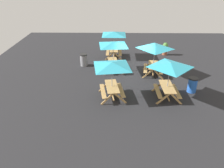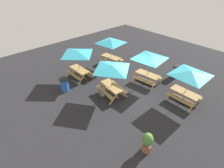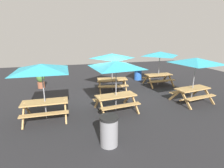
% 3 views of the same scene
% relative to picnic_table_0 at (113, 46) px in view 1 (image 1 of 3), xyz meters
% --- Properties ---
extents(ground_plane, '(24.00, 24.00, 0.00)m').
position_rel_picnic_table_0_xyz_m(ground_plane, '(-0.35, -1.52, -1.99)').
color(ground_plane, '#232326').
rests_on(ground_plane, ground).
extents(picnic_table_0, '(2.81, 2.81, 2.34)m').
position_rel_picnic_table_0_xyz_m(picnic_table_0, '(0.00, 0.00, 0.00)').
color(picnic_table_0, tan).
rests_on(picnic_table_0, ground).
extents(picnic_table_1, '(2.80, 2.80, 2.34)m').
position_rel_picnic_table_0_xyz_m(picnic_table_1, '(-4.05, 0.02, 0.00)').
color(picnic_table_1, tan).
rests_on(picnic_table_1, ground).
extents(picnic_table_2, '(2.26, 2.26, 2.34)m').
position_rel_picnic_table_0_xyz_m(picnic_table_2, '(-0.65, -2.98, 0.00)').
color(picnic_table_2, tan).
rests_on(picnic_table_2, ground).
extents(picnic_table_3, '(2.83, 2.83, 2.34)m').
position_rel_picnic_table_0_xyz_m(picnic_table_3, '(3.00, -0.03, 0.00)').
color(picnic_table_3, tan).
rests_on(picnic_table_3, ground).
extents(picnic_table_4, '(2.03, 2.03, 2.34)m').
position_rel_picnic_table_0_xyz_m(picnic_table_4, '(-4.04, -3.31, 0.00)').
color(picnic_table_4, tan).
rests_on(picnic_table_4, ground).
extents(trash_bin_gray, '(0.59, 0.59, 0.98)m').
position_rel_picnic_table_0_xyz_m(trash_bin_gray, '(0.95, 2.40, -1.49)').
color(trash_bin_gray, gray).
rests_on(trash_bin_gray, ground).
extents(trash_bin_blue, '(0.59, 0.59, 0.98)m').
position_rel_picnic_table_0_xyz_m(trash_bin_blue, '(-3.30, -5.07, -1.49)').
color(trash_bin_blue, blue).
rests_on(trash_bin_blue, ground).
extents(potted_plant_0, '(0.52, 0.52, 1.15)m').
position_rel_picnic_table_0_xyz_m(potted_plant_0, '(3.68, -4.73, -1.37)').
color(potted_plant_0, '#935138').
rests_on(potted_plant_0, ground).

